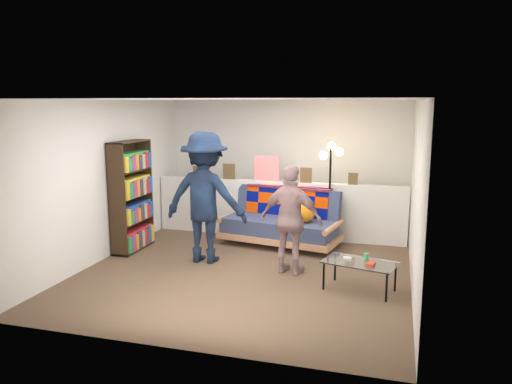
# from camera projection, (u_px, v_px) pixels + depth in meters

# --- Properties ---
(ground) EXTENTS (5.00, 5.00, 0.00)m
(ground) POSITION_uv_depth(u_px,v_px,m) (248.00, 268.00, 7.22)
(ground) COLOR brown
(ground) RESTS_ON ground
(room_shell) EXTENTS (4.60, 5.05, 2.45)m
(room_shell) POSITION_uv_depth(u_px,v_px,m) (257.00, 150.00, 7.37)
(room_shell) COLOR silver
(room_shell) RESTS_ON ground
(half_wall_ledge) EXTENTS (4.45, 0.15, 1.00)m
(half_wall_ledge) POSITION_uv_depth(u_px,v_px,m) (278.00, 209.00, 8.83)
(half_wall_ledge) COLOR silver
(half_wall_ledge) RESTS_ON ground
(ledge_decor) EXTENTS (2.97, 0.02, 0.45)m
(ledge_decor) POSITION_uv_depth(u_px,v_px,m) (265.00, 171.00, 8.76)
(ledge_decor) COLOR brown
(ledge_decor) RESTS_ON half_wall_ledge
(futon_sofa) EXTENTS (2.09, 1.25, 0.84)m
(futon_sofa) POSITION_uv_depth(u_px,v_px,m) (282.00, 222.00, 8.37)
(futon_sofa) COLOR tan
(futon_sofa) RESTS_ON ground
(bookshelf) EXTENTS (0.29, 0.88, 1.77)m
(bookshelf) POSITION_uv_depth(u_px,v_px,m) (131.00, 200.00, 8.00)
(bookshelf) COLOR black
(bookshelf) RESTS_ON ground
(coffee_table) EXTENTS (0.99, 0.70, 0.47)m
(coffee_table) POSITION_uv_depth(u_px,v_px,m) (360.00, 264.00, 6.30)
(coffee_table) COLOR black
(coffee_table) RESTS_ON ground
(floor_lamp) EXTENTS (0.40, 0.32, 1.71)m
(floor_lamp) POSITION_uv_depth(u_px,v_px,m) (331.00, 172.00, 8.30)
(floor_lamp) COLOR black
(floor_lamp) RESTS_ON ground
(person_left) EXTENTS (1.27, 0.75, 1.95)m
(person_left) POSITION_uv_depth(u_px,v_px,m) (205.00, 197.00, 7.39)
(person_left) COLOR black
(person_left) RESTS_ON ground
(person_right) EXTENTS (0.95, 0.54, 1.53)m
(person_right) POSITION_uv_depth(u_px,v_px,m) (291.00, 220.00, 6.88)
(person_right) COLOR #CD848B
(person_right) RESTS_ON ground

